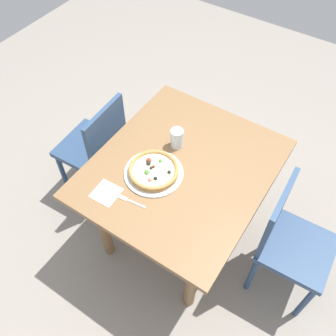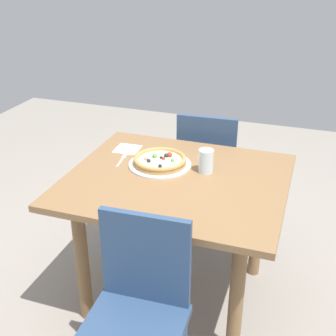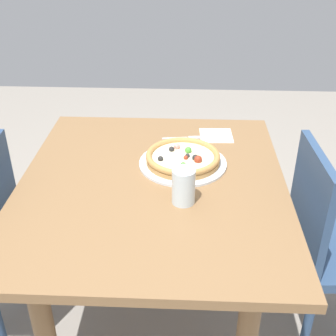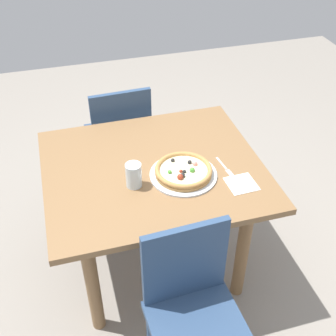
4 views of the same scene
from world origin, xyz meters
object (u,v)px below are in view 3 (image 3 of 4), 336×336
(chair_far, at_px, (333,243))
(plate, at_px, (183,163))
(dining_table, at_px, (153,209))
(drinking_glass, at_px, (184,186))
(napkin, at_px, (216,136))
(fork, at_px, (185,138))
(pizza, at_px, (183,157))

(chair_far, bearing_deg, plate, -105.50)
(dining_table, distance_m, drinking_glass, 0.25)
(napkin, bearing_deg, fork, -77.97)
(chair_far, height_order, pizza, chair_far)
(plate, bearing_deg, napkin, 150.90)
(dining_table, height_order, pizza, pizza)
(dining_table, xyz_separation_m, pizza, (-0.13, 0.11, 0.15))
(fork, bearing_deg, pizza, -97.97)
(chair_far, xyz_separation_m, drinking_glass, (0.12, -0.59, 0.33))
(drinking_glass, bearing_deg, plate, -178.67)
(drinking_glass, bearing_deg, fork, -179.76)
(chair_far, distance_m, pizza, 0.67)
(plate, distance_m, pizza, 0.03)
(pizza, height_order, napkin, pizza)
(plate, bearing_deg, fork, 179.01)
(fork, distance_m, drinking_glass, 0.48)
(plate, relative_size, fork, 2.06)
(plate, bearing_deg, pizza, 89.35)
(dining_table, bearing_deg, plate, 139.97)
(fork, bearing_deg, drinking_glass, -96.82)
(chair_far, height_order, fork, chair_far)
(pizza, relative_size, drinking_glass, 2.29)
(dining_table, relative_size, fork, 6.76)
(chair_far, relative_size, plate, 2.63)
(plate, height_order, drinking_glass, drinking_glass)
(plate, bearing_deg, dining_table, -40.03)
(dining_table, relative_size, chair_far, 1.25)
(chair_far, relative_size, pizza, 3.10)
(dining_table, distance_m, napkin, 0.48)
(pizza, height_order, fork, pizza)
(chair_far, distance_m, napkin, 0.65)
(dining_table, height_order, drinking_glass, drinking_glass)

